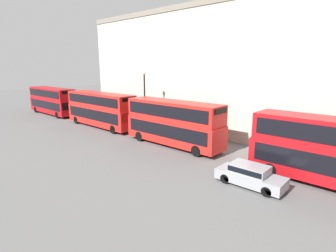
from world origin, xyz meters
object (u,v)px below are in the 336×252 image
(bus_second_in_queue, at_px, (173,121))
(car_hatchback, at_px, (250,175))
(bus_third_in_queue, at_px, (100,108))
(pedestrian, at_px, (131,121))
(bus_trailing, at_px, (52,100))

(bus_second_in_queue, distance_m, car_hatchback, 10.25)
(bus_third_in_queue, relative_size, pedestrian, 6.38)
(bus_third_in_queue, bearing_deg, car_hatchback, -98.89)
(bus_trailing, bearing_deg, pedestrian, -81.34)
(bus_second_in_queue, relative_size, bus_third_in_queue, 0.92)
(pedestrian, bearing_deg, bus_third_in_queue, 130.05)
(bus_third_in_queue, xyz_separation_m, car_hatchback, (-3.40, -21.75, -1.66))
(bus_third_in_queue, height_order, bus_trailing, bus_third_in_queue)
(car_hatchback, bearing_deg, bus_third_in_queue, 81.11)
(car_hatchback, relative_size, pedestrian, 2.43)
(bus_second_in_queue, relative_size, car_hatchback, 2.40)
(bus_third_in_queue, xyz_separation_m, pedestrian, (2.50, -2.98, -1.57))
(bus_third_in_queue, height_order, car_hatchback, bus_third_in_queue)
(bus_trailing, distance_m, pedestrian, 16.69)
(car_hatchback, xyz_separation_m, pedestrian, (5.90, 18.77, 0.09))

